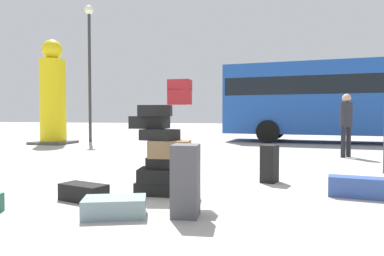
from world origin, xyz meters
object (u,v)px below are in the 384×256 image
object	(u,v)px
suitcase_navy_right_side	(357,187)
yellow_dummy_statue	(53,98)
suitcase_black_white_trunk	(270,164)
suitcase_charcoal_left_side	(186,180)
lamp_post	(89,52)
person_bearded_onlooker	(346,120)
suitcase_black_foreground_near	(84,192)
suitcase_tower	(163,150)
parked_bus	(360,96)
suitcase_slate_foreground_far	(115,207)

from	to	relation	value
suitcase_navy_right_side	yellow_dummy_statue	size ratio (longest dim) A/B	0.18
suitcase_black_white_trunk	suitcase_charcoal_left_side	distance (m)	2.37
lamp_post	person_bearded_onlooker	bearing A→B (deg)	-18.69
suitcase_navy_right_side	suitcase_black_foreground_near	bearing A→B (deg)	-154.66
suitcase_tower	suitcase_black_white_trunk	distance (m)	1.91
suitcase_black_white_trunk	suitcase_black_foreground_near	distance (m)	2.96
suitcase_charcoal_left_side	parked_bus	xyz separation A→B (m)	(3.99, 11.37, 1.44)
suitcase_charcoal_left_side	suitcase_navy_right_side	bearing A→B (deg)	29.46
suitcase_navy_right_side	parked_bus	bearing A→B (deg)	86.59
suitcase_slate_foreground_far	parked_bus	size ratio (longest dim) A/B	0.06
parked_bus	suitcase_tower	bearing A→B (deg)	-108.62
suitcase_black_white_trunk	suitcase_slate_foreground_far	bearing A→B (deg)	-106.19
suitcase_charcoal_left_side	parked_bus	distance (m)	12.14
lamp_post	suitcase_black_foreground_near	bearing A→B (deg)	-60.20
suitcase_slate_foreground_far	person_bearded_onlooker	size ratio (longest dim) A/B	0.40
person_bearded_onlooker	parked_bus	bearing A→B (deg)	-149.88
suitcase_slate_foreground_far	suitcase_charcoal_left_side	distance (m)	0.83
suitcase_black_white_trunk	parked_bus	world-z (taller)	parked_bus
suitcase_tower	suitcase_slate_foreground_far	bearing A→B (deg)	-96.86
yellow_dummy_statue	lamp_post	world-z (taller)	lamp_post
suitcase_black_white_trunk	suitcase_tower	bearing A→B (deg)	-122.45
suitcase_black_white_trunk	suitcase_navy_right_side	bearing A→B (deg)	-17.62
suitcase_slate_foreground_far	suitcase_black_white_trunk	xyz separation A→B (m)	(1.57, 2.43, 0.20)
suitcase_navy_right_side	suitcase_black_foreground_near	distance (m)	3.62
suitcase_slate_foreground_far	person_bearded_onlooker	distance (m)	7.32
suitcase_tower	lamp_post	bearing A→B (deg)	125.73
parked_bus	suitcase_charcoal_left_side	bearing A→B (deg)	-104.09
suitcase_slate_foreground_far	suitcase_charcoal_left_side	world-z (taller)	suitcase_charcoal_left_side
suitcase_navy_right_side	suitcase_slate_foreground_far	bearing A→B (deg)	-141.38
suitcase_slate_foreground_far	suitcase_black_foreground_near	world-z (taller)	suitcase_black_foreground_near
suitcase_slate_foreground_far	person_bearded_onlooker	xyz separation A→B (m)	(3.39, 6.43, 0.88)
suitcase_tower	suitcase_navy_right_side	xyz separation A→B (m)	(2.60, 0.43, -0.48)
suitcase_tower	person_bearded_onlooker	size ratio (longest dim) A/B	0.95
suitcase_slate_foreground_far	suitcase_navy_right_side	bearing A→B (deg)	10.36
suitcase_navy_right_side	lamp_post	xyz separation A→B (m)	(-8.61, 7.93, 3.54)
suitcase_tower	suitcase_black_foreground_near	size ratio (longest dim) A/B	2.50
suitcase_slate_foreground_far	parked_bus	xyz separation A→B (m)	(4.73, 11.58, 1.73)
yellow_dummy_statue	lamp_post	size ratio (longest dim) A/B	0.71
suitcase_tower	yellow_dummy_statue	xyz separation A→B (m)	(-6.86, 7.11, 1.14)
suitcase_charcoal_left_side	person_bearded_onlooker	size ratio (longest dim) A/B	0.47
parked_bus	lamp_post	world-z (taller)	lamp_post
yellow_dummy_statue	parked_bus	world-z (taller)	yellow_dummy_statue
suitcase_slate_foreground_far	parked_bus	world-z (taller)	parked_bus
suitcase_slate_foreground_far	suitcase_tower	bearing A→B (deg)	62.78
suitcase_black_white_trunk	person_bearded_onlooker	size ratio (longest dim) A/B	0.37
suitcase_tower	person_bearded_onlooker	world-z (taller)	person_bearded_onlooker
person_bearded_onlooker	suitcase_tower	bearing A→B (deg)	13.00
person_bearded_onlooker	yellow_dummy_statue	size ratio (longest dim) A/B	0.42
suitcase_black_foreground_near	person_bearded_onlooker	bearing A→B (deg)	70.57
person_bearded_onlooker	lamp_post	world-z (taller)	lamp_post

